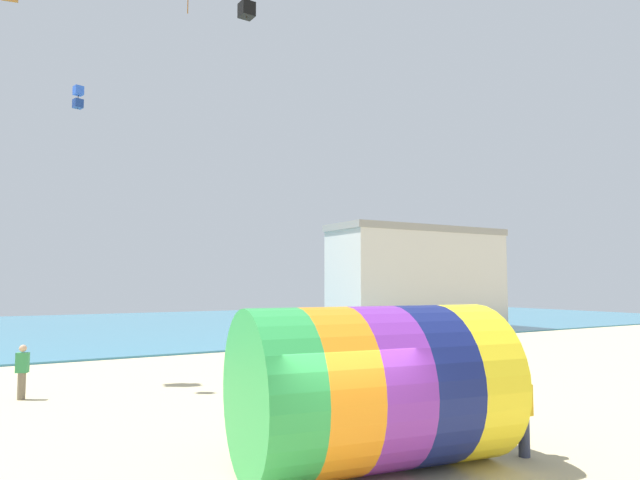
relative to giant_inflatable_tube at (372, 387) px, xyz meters
The scene contains 6 objects.
sea 39.36m from the giant_inflatable_tube, 91.82° to the left, with size 120.00×40.00×0.10m, color teal.
giant_inflatable_tube is the anchor object (origin of this frame).
kite_handler 3.45m from the giant_inflatable_tube, 16.49° to the right, with size 0.25×0.38×1.78m.
kite_blue_box 15.26m from the giant_inflatable_tube, 108.93° to the left, with size 0.36×0.36×0.84m.
bystander_near_water 12.40m from the giant_inflatable_tube, 116.75° to the left, with size 0.42×0.35×1.71m.
promenade_building 32.06m from the giant_inflatable_tube, 47.86° to the left, with size 14.09×4.72×7.81m.
Camera 1 is at (-5.50, -8.41, 3.67)m, focal length 32.00 mm.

